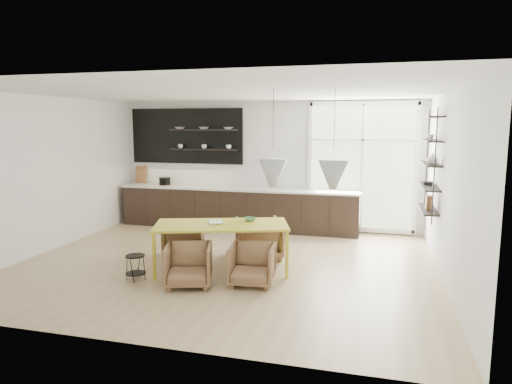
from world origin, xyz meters
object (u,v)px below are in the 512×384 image
dining_table (221,227)px  armchair_back_right (259,238)px  armchair_back_left (184,240)px  armchair_front_left (188,265)px  wire_stool (135,264)px  armchair_front_right (252,265)px

dining_table → armchair_back_right: dining_table is taller
dining_table → armchair_back_left: dining_table is taller
armchair_back_left → armchair_front_left: 1.47m
armchair_back_right → wire_stool: 2.26m
armchair_back_left → armchair_front_left: (0.65, -1.31, -0.01)m
armchair_back_right → wire_stool: size_ratio=1.98×
dining_table → armchair_front_right: bearing=-55.7°
armchair_front_left → wire_stool: (-0.88, 0.01, -0.06)m
armchair_front_left → wire_stool: bearing=161.8°
dining_table → armchair_back_left: (-0.90, 0.52, -0.40)m
wire_stool → dining_table: bearing=35.0°
armchair_front_left → armchair_front_right: (0.90, 0.29, -0.01)m
armchair_back_left → wire_stool: armchair_back_left is taller
armchair_back_left → armchair_front_right: 1.86m
dining_table → armchair_front_right: size_ratio=3.45×
dining_table → armchair_front_left: 0.93m
armchair_back_left → armchair_back_right: armchair_back_right is taller
armchair_back_right → armchair_front_left: armchair_back_right is taller
armchair_back_right → armchair_back_left: bearing=-9.0°
armchair_back_left → armchair_back_right: (1.30, 0.35, 0.03)m
dining_table → armchair_back_right: 1.03m
armchair_front_right → armchair_front_left: bearing=-168.4°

